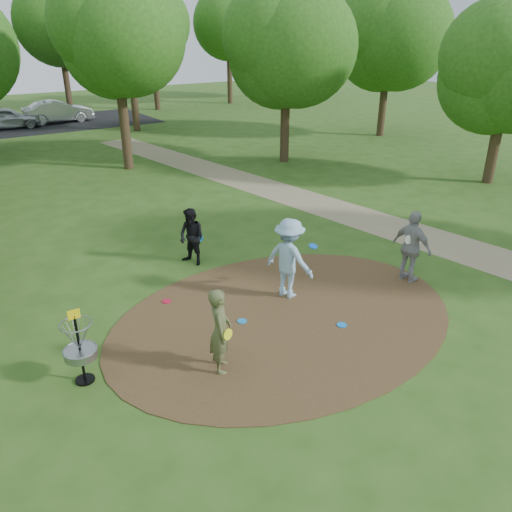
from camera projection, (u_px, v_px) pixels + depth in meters
ground at (285, 317)px, 11.48m from camera, size 100.00×100.00×0.00m
dirt_clearing at (285, 317)px, 11.47m from camera, size 8.40×8.40×0.02m
footpath at (407, 232)px, 16.29m from camera, size 7.55×39.89×0.01m
parking_lot at (51, 123)px, 35.12m from camera, size 14.00×8.00×0.01m
player_observer_with_disc at (220, 331)px, 9.38m from camera, size 0.67×0.76×1.75m
player_throwing_with_disc at (289, 259)px, 12.01m from camera, size 1.39×1.47×2.01m
player_walking_with_disc at (192, 237)px, 13.79m from camera, size 0.85×0.95×1.62m
player_waiting_with_disc at (412, 247)px, 12.75m from camera, size 0.59×1.16×1.92m
disc_ground_cyan at (242, 321)px, 11.27m from camera, size 0.22×0.22×0.02m
disc_ground_blue at (342, 325)px, 11.13m from camera, size 0.22×0.22×0.02m
disc_ground_red at (167, 301)px, 12.10m from camera, size 0.22×0.22×0.02m
car_left at (7, 118)px, 33.01m from camera, size 4.29×2.15×1.40m
car_right at (58, 112)px, 35.14m from camera, size 4.68×1.73×1.53m
disc_golf_basket at (79, 342)px, 9.05m from camera, size 0.63×0.63×1.54m
tree_ring at (167, 55)px, 17.50m from camera, size 37.73×45.33×9.15m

